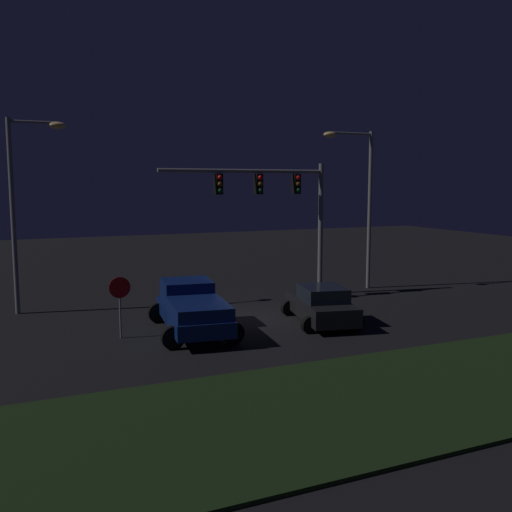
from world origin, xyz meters
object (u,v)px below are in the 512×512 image
object	(u,v)px
stop_sign	(120,295)
street_lamp_right	(360,190)
pickup_truck	(192,306)
street_lamp_left	(23,192)
car_sedan	(321,305)
traffic_signal_gantry	(277,197)

from	to	relation	value
stop_sign	street_lamp_right	bearing A→B (deg)	19.76
pickup_truck	street_lamp_left	world-z (taller)	street_lamp_left
street_lamp_left	car_sedan	bearing A→B (deg)	-32.58
car_sedan	stop_sign	xyz separation A→B (m)	(-7.72, 0.95, 0.82)
traffic_signal_gantry	stop_sign	size ratio (longest dim) A/B	3.73
traffic_signal_gantry	street_lamp_right	bearing A→B (deg)	4.76
street_lamp_right	stop_sign	world-z (taller)	street_lamp_right
traffic_signal_gantry	stop_sign	distance (m)	10.01
pickup_truck	street_lamp_right	size ratio (longest dim) A/B	0.68
street_lamp_left	street_lamp_right	world-z (taller)	street_lamp_left
car_sedan	street_lamp_right	bearing A→B (deg)	-32.25
traffic_signal_gantry	pickup_truck	bearing A→B (deg)	-141.55
pickup_truck	stop_sign	world-z (taller)	stop_sign
street_lamp_left	street_lamp_right	distance (m)	16.22
pickup_truck	traffic_signal_gantry	xyz separation A→B (m)	(5.74, 4.56, 3.90)
pickup_truck	traffic_signal_gantry	bearing A→B (deg)	-44.40
street_lamp_left	stop_sign	world-z (taller)	street_lamp_left
street_lamp_left	stop_sign	distance (m)	7.36
pickup_truck	car_sedan	xyz separation A→B (m)	(5.11, -0.79, -0.26)
street_lamp_left	traffic_signal_gantry	bearing A→B (deg)	-7.08
car_sedan	traffic_signal_gantry	bearing A→B (deg)	5.55
car_sedan	pickup_truck	bearing A→B (deg)	93.48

